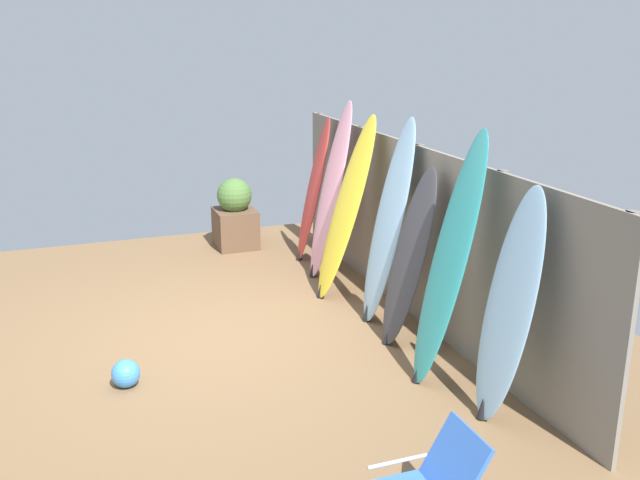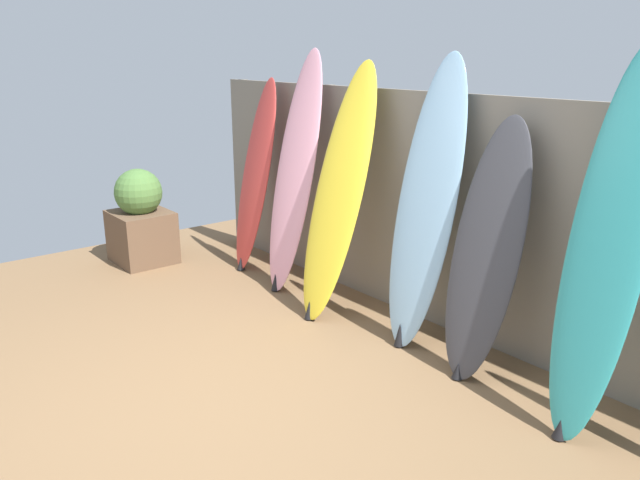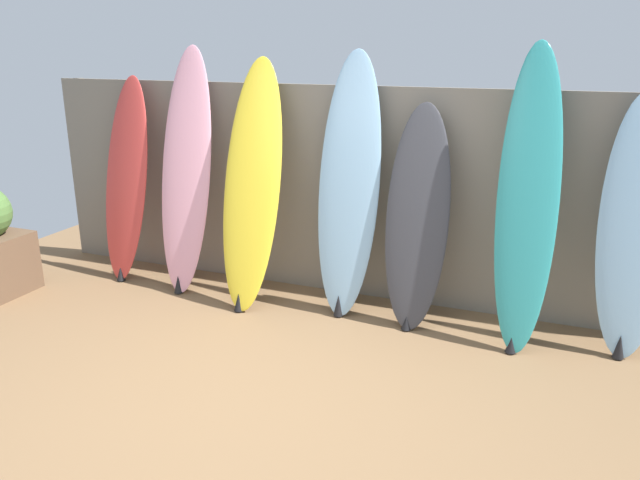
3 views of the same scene
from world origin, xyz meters
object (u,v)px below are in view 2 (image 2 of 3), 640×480
(surfboard_red_0, at_px, (255,177))
(surfboard_pink_1, at_px, (295,174))
(surfboard_teal_5, at_px, (607,248))
(surfboard_yellow_2, at_px, (339,193))
(surfboard_charcoal_4, at_px, (487,252))
(planter_box, at_px, (141,220))
(surfboard_skyblue_3, at_px, (426,206))

(surfboard_red_0, xyz_separation_m, surfboard_pink_1, (0.67, -0.02, 0.13))
(surfboard_red_0, height_order, surfboard_teal_5, surfboard_teal_5)
(surfboard_yellow_2, bearing_deg, surfboard_pink_1, 173.50)
(surfboard_charcoal_4, xyz_separation_m, planter_box, (-3.61, -0.81, -0.41))
(surfboard_yellow_2, bearing_deg, surfboard_teal_5, 1.05)
(surfboard_pink_1, relative_size, planter_box, 2.20)
(surfboard_charcoal_4, distance_m, surfboard_teal_5, 0.82)
(surfboard_pink_1, bearing_deg, surfboard_yellow_2, -6.50)
(planter_box, bearing_deg, surfboard_skyblue_3, 15.86)
(surfboard_charcoal_4, height_order, surfboard_teal_5, surfboard_teal_5)
(surfboard_charcoal_4, xyz_separation_m, surfboard_teal_5, (0.79, -0.04, 0.22))
(surfboard_red_0, bearing_deg, surfboard_skyblue_3, 0.80)
(surfboard_red_0, distance_m, surfboard_skyblue_3, 2.16)
(surfboard_yellow_2, bearing_deg, surfboard_skyblue_3, 9.44)
(surfboard_skyblue_3, height_order, surfboard_teal_5, surfboard_teal_5)
(surfboard_yellow_2, height_order, surfboard_skyblue_3, surfboard_skyblue_3)
(surfboard_skyblue_3, height_order, surfboard_charcoal_4, surfboard_skyblue_3)
(surfboard_pink_1, bearing_deg, surfboard_skyblue_3, 2.09)
(surfboard_yellow_2, bearing_deg, surfboard_red_0, 175.70)
(surfboard_yellow_2, xyz_separation_m, surfboard_teal_5, (2.16, 0.04, 0.06))
(surfboard_pink_1, bearing_deg, surfboard_teal_5, -0.78)
(surfboard_red_0, height_order, surfboard_charcoal_4, surfboard_red_0)
(surfboard_skyblue_3, distance_m, planter_box, 3.21)
(surfboard_skyblue_3, bearing_deg, surfboard_pink_1, -177.91)
(surfboard_yellow_2, height_order, planter_box, surfboard_yellow_2)
(surfboard_charcoal_4, distance_m, planter_box, 3.72)
(surfboard_yellow_2, relative_size, surfboard_teal_5, 0.94)
(surfboard_yellow_2, relative_size, surfboard_skyblue_3, 0.97)
(planter_box, bearing_deg, surfboard_pink_1, 27.55)
(surfboard_pink_1, bearing_deg, surfboard_charcoal_4, -0.05)
(surfboard_charcoal_4, bearing_deg, surfboard_yellow_2, -176.80)
(surfboard_charcoal_4, relative_size, planter_box, 1.77)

